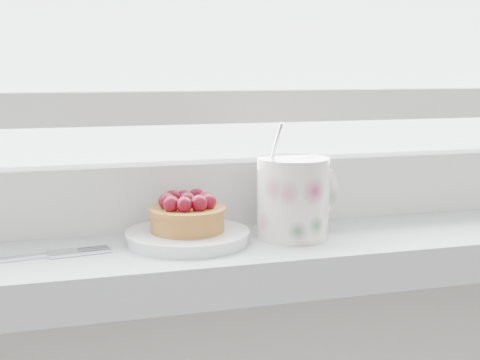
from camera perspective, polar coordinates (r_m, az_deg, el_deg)
name	(u,v)px	position (r m, az deg, el deg)	size (l,w,h in m)	color
saucer	(188,237)	(0.67, -4.49, -4.85)	(0.12, 0.12, 0.01)	white
raspberry_tart	(187,214)	(0.66, -4.52, -2.89)	(0.08, 0.08, 0.04)	#935920
floral_mug	(295,196)	(0.68, 4.70, -1.37)	(0.11, 0.10, 0.12)	silver
fork	(8,259)	(0.64, -19.16, -6.39)	(0.18, 0.04, 0.00)	silver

